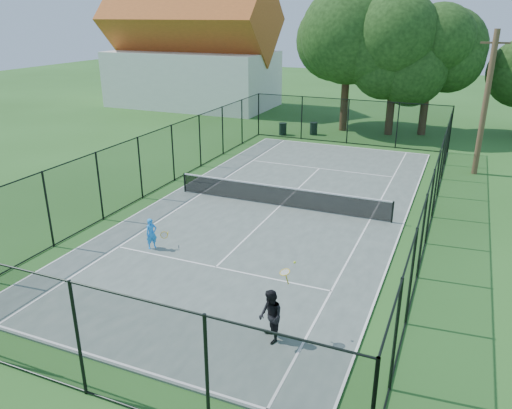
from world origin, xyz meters
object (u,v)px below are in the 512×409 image
at_px(player_blue, 152,234).
at_px(player_black, 271,316).
at_px(tennis_net, 280,195).
at_px(trash_bin_right, 314,128).
at_px(utility_pole, 485,104).
at_px(trash_bin_left, 283,129).

relative_size(player_blue, player_black, 0.55).
distance_m(tennis_net, player_black, 10.06).
bearing_deg(trash_bin_right, utility_pole, -27.27).
distance_m(utility_pole, player_black, 19.38).
bearing_deg(utility_pole, trash_bin_right, 152.73).
relative_size(utility_pole, player_blue, 6.45).
height_order(utility_pole, player_blue, utility_pole).
relative_size(tennis_net, trash_bin_left, 11.56).
bearing_deg(tennis_net, player_blue, -115.76).
xyz_separation_m(trash_bin_left, player_black, (8.14, -23.24, 0.37)).
relative_size(trash_bin_right, utility_pole, 0.12).
height_order(tennis_net, trash_bin_left, tennis_net).
distance_m(trash_bin_left, utility_pole, 14.25).
bearing_deg(player_black, trash_bin_left, 109.31).
xyz_separation_m(player_blue, player_black, (6.13, -3.55, 0.17)).
bearing_deg(trash_bin_left, trash_bin_right, 24.24).
distance_m(trash_bin_left, trash_bin_right, 2.25).
height_order(trash_bin_left, player_blue, player_blue).
bearing_deg(utility_pole, player_blue, -126.29).
bearing_deg(trash_bin_left, player_blue, -84.17).
bearing_deg(trash_bin_right, trash_bin_left, -155.76).
xyz_separation_m(tennis_net, player_black, (3.25, -9.51, 0.24)).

